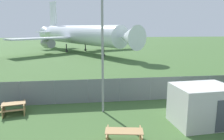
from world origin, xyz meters
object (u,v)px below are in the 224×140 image
object	(u,v)px
airplane	(78,35)
picnic_bench_near_cabin	(124,136)
picnic_bench_open_grass	(14,107)
portable_cabin	(202,105)

from	to	relation	value
airplane	picnic_bench_near_cabin	world-z (taller)	airplane
picnic_bench_open_grass	portable_cabin	bearing A→B (deg)	-15.27
airplane	picnic_bench_open_grass	world-z (taller)	airplane
picnic_bench_open_grass	picnic_bench_near_cabin	bearing A→B (deg)	-36.20
airplane	portable_cabin	distance (m)	41.65
airplane	portable_cabin	xyz separation A→B (m)	(8.15, -40.74, -2.83)
airplane	picnic_bench_near_cabin	bearing A→B (deg)	-26.65
airplane	picnic_bench_near_cabin	xyz separation A→B (m)	(3.02, -42.46, -3.58)
picnic_bench_near_cabin	portable_cabin	bearing A→B (deg)	18.56
picnic_bench_near_cabin	picnic_bench_open_grass	xyz separation A→B (m)	(-6.80, 4.98, -0.01)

